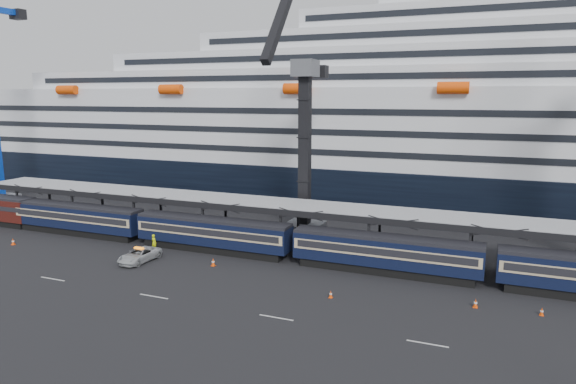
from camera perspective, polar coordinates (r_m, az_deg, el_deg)
name	(u,v)px	position (r m, az deg, el deg)	size (l,w,h in m)	color
ground	(460,326)	(43.76, 18.57, -13.92)	(260.00, 260.00, 0.00)	black
train	(419,256)	(52.69, 14.32, -6.89)	(133.05, 3.00, 4.05)	black
canopy	(472,221)	(55.41, 19.80, -3.06)	(130.00, 6.25, 5.53)	#919398
cruise_ship	(477,131)	(86.15, 20.28, 6.38)	(214.09, 28.84, 34.00)	black
crane_dark_near	(304,145)	(62.64, 1.75, 5.28)	(4.50, 17.75, 35.08)	#4A4C51
pickup_truck	(139,255)	(58.42, -16.19, -6.76)	(2.43, 5.26, 1.46)	#A4A7AB
worker	(154,243)	(61.81, -14.67, -5.46)	(0.73, 0.48, 2.00)	#CEE00B
traffic_cone_a	(13,241)	(70.74, -28.24, -4.87)	(0.41, 0.41, 0.83)	#F64807
traffic_cone_b	(213,262)	(55.44, -8.32, -7.71)	(0.43, 0.43, 0.87)	#F64807
traffic_cone_c	(331,294)	(46.87, 4.77, -11.24)	(0.35, 0.35, 0.69)	#F64807
traffic_cone_d	(542,311)	(48.04, 26.37, -11.81)	(0.34, 0.34, 0.69)	#F64807
traffic_cone_e	(476,303)	(47.49, 20.12, -11.51)	(0.40, 0.40, 0.80)	#F64807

